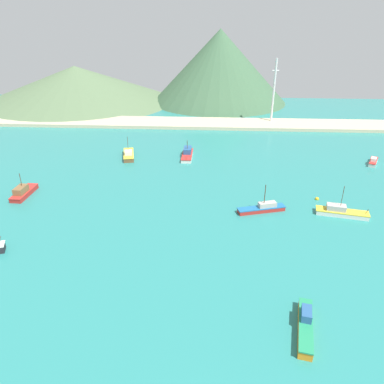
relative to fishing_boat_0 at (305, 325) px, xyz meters
name	(u,v)px	position (x,y,z in m)	size (l,w,h in m)	color
ground	(200,256)	(-14.85, 16.71, -1.17)	(260.00, 280.00, 0.50)	teal
fishing_boat_0	(305,325)	(0.00, 0.00, 0.00)	(3.85, 10.11, 2.66)	orange
fishing_boat_1	(341,212)	(14.51, 32.83, -0.08)	(11.08, 4.81, 6.77)	silver
fishing_boat_3	(263,208)	(-1.97, 33.54, -0.15)	(10.77, 4.92, 6.32)	red
fishing_boat_4	(23,192)	(-57.62, 37.87, 0.07)	(3.10, 8.92, 5.74)	red
fishing_boat_6	(373,161)	(33.02, 63.94, -0.17)	(4.77, 7.12, 2.13)	silver
fishing_boat_7	(129,155)	(-38.32, 65.05, -0.05)	(5.01, 10.18, 6.72)	brown
fishing_boat_8	(187,154)	(-20.76, 66.47, 0.05)	(3.00, 10.33, 5.27)	silver
buoy_0	(317,199)	(11.38, 40.03, -0.76)	(0.91, 0.91, 0.91)	gold
beach_strip	(209,123)	(-14.85, 102.68, -0.32)	(247.00, 14.62, 1.20)	#C6B793
hill_west	(76,84)	(-80.17, 141.62, 7.50)	(92.82, 92.82, 16.84)	#56704C
hill_central	(220,66)	(-10.91, 146.37, 15.67)	(64.89, 64.89, 33.17)	#3D6042
radio_tower	(274,91)	(9.45, 106.23, 11.55)	(2.44, 1.96, 24.44)	silver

